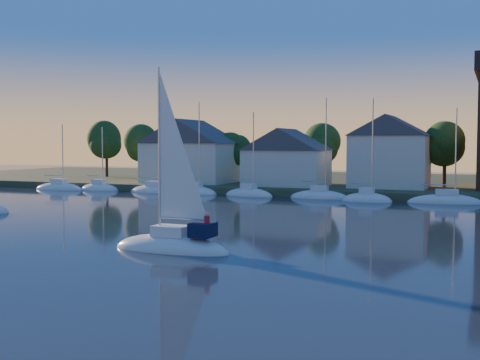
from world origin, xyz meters
The scene contains 9 objects.
ground centered at (0.00, 0.00, 0.00)m, with size 260.00×260.00×0.00m, color black.
shoreline_land centered at (0.00, 75.00, 0.00)m, with size 160.00×50.00×2.00m, color #303C23.
wooden_dock centered at (0.00, 52.00, 0.00)m, with size 120.00×3.00×1.00m, color brown.
clubhouse_west centered at (-22.00, 58.00, 5.93)m, with size 13.65×9.45×9.64m.
clubhouse_centre centered at (-6.00, 57.00, 5.13)m, with size 11.55×8.40×8.08m.
clubhouse_east centered at (8.00, 59.00, 6.00)m, with size 10.50×8.40×9.80m.
tree_line centered at (2.00, 63.00, 7.18)m, with size 93.40×5.40×8.90m.
moored_fleet centered at (-8.00, 49.00, 0.10)m, with size 71.50×2.40×12.05m.
hero_sailboat centered at (2.25, 10.07, 0.56)m, with size 8.23×2.70×13.00m.
Camera 1 is at (21.49, -23.65, 6.95)m, focal length 45.00 mm.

